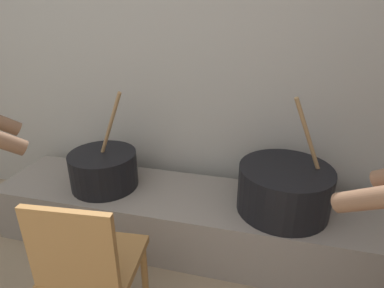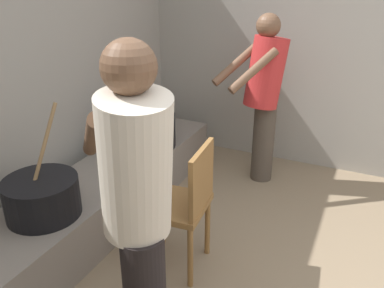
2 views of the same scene
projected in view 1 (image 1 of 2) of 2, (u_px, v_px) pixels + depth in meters
block_enclosure_rear at (114, 57)px, 2.48m from camera, size 5.26×0.20×2.42m
hearth_ledge at (189, 219)px, 2.26m from camera, size 2.72×0.60×0.40m
cooking_pot_main at (284, 189)px, 1.98m from camera, size 0.57×0.57×0.74m
cooking_pot_secondary at (104, 169)px, 2.25m from camera, size 0.47×0.47×0.70m
chair_brown_wood at (90, 266)px, 1.46m from camera, size 0.44×0.44×0.88m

